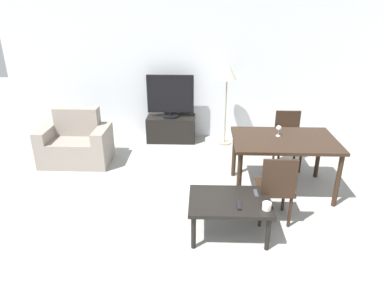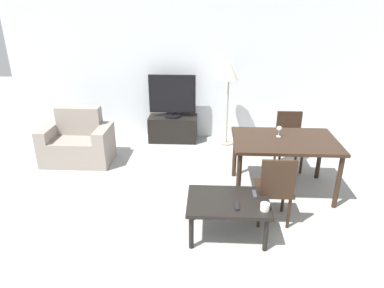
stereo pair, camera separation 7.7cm
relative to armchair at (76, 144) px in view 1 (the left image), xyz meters
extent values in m
cube|color=silver|center=(1.99, 1.22, 1.05)|extent=(7.09, 0.06, 2.70)
cube|color=gray|center=(0.00, -0.03, -0.10)|extent=(0.69, 0.62, 0.40)
cube|color=gray|center=(0.00, 0.17, 0.32)|extent=(0.69, 0.20, 0.44)
cube|color=gray|center=(-0.43, -0.03, -0.01)|extent=(0.18, 0.62, 0.58)
cube|color=gray|center=(0.43, -0.03, -0.01)|extent=(0.18, 0.62, 0.58)
cube|color=black|center=(1.40, 0.95, -0.08)|extent=(0.86, 0.41, 0.45)
cylinder|color=black|center=(1.40, 0.95, 0.16)|extent=(0.28, 0.28, 0.03)
cylinder|color=black|center=(1.40, 0.95, 0.20)|extent=(0.04, 0.04, 0.05)
cube|color=black|center=(1.40, 0.95, 0.56)|extent=(0.81, 0.04, 0.67)
cube|color=black|center=(1.40, 0.92, 0.56)|extent=(0.78, 0.01, 0.63)
cube|color=black|center=(2.27, -1.74, 0.10)|extent=(0.86, 0.61, 0.04)
cylinder|color=black|center=(1.89, -1.99, -0.11)|extent=(0.05, 0.05, 0.39)
cylinder|color=black|center=(2.64, -1.99, -0.11)|extent=(0.05, 0.05, 0.39)
cylinder|color=black|center=(1.89, -1.49, -0.11)|extent=(0.05, 0.05, 0.39)
cylinder|color=black|center=(2.64, -1.49, -0.11)|extent=(0.05, 0.05, 0.39)
cube|color=black|center=(3.02, -0.76, 0.42)|extent=(1.31, 0.88, 0.04)
cylinder|color=black|center=(2.42, -1.14, 0.05)|extent=(0.06, 0.06, 0.70)
cylinder|color=black|center=(3.62, -1.14, 0.05)|extent=(0.06, 0.06, 0.70)
cylinder|color=black|center=(2.42, -0.38, 0.05)|extent=(0.06, 0.06, 0.70)
cylinder|color=black|center=(3.62, -0.38, 0.05)|extent=(0.06, 0.06, 0.70)
cube|color=black|center=(2.79, -1.43, 0.10)|extent=(0.40, 0.40, 0.04)
cylinder|color=black|center=(2.63, -1.27, -0.11)|extent=(0.04, 0.04, 0.39)
cylinder|color=black|center=(2.95, -1.27, -0.11)|extent=(0.04, 0.04, 0.39)
cylinder|color=black|center=(2.63, -1.59, -0.11)|extent=(0.04, 0.04, 0.39)
cylinder|color=black|center=(2.95, -1.59, -0.11)|extent=(0.04, 0.04, 0.39)
cube|color=black|center=(2.79, -1.61, 0.33)|extent=(0.37, 0.04, 0.42)
cube|color=black|center=(3.25, -0.09, 0.10)|extent=(0.40, 0.40, 0.04)
cylinder|color=black|center=(3.09, -0.25, -0.11)|extent=(0.04, 0.04, 0.39)
cylinder|color=black|center=(3.41, -0.25, -0.11)|extent=(0.04, 0.04, 0.39)
cylinder|color=black|center=(3.09, 0.07, -0.11)|extent=(0.04, 0.04, 0.39)
cylinder|color=black|center=(3.41, 0.07, -0.11)|extent=(0.04, 0.04, 0.39)
cube|color=black|center=(3.25, 0.09, 0.33)|extent=(0.37, 0.04, 0.42)
cylinder|color=gray|center=(2.36, 0.84, -0.29)|extent=(0.24, 0.24, 0.02)
cylinder|color=gray|center=(2.36, 0.84, 0.29)|extent=(0.02, 0.02, 1.13)
cone|color=beige|center=(2.36, 0.84, 1.00)|extent=(0.31, 0.31, 0.31)
cube|color=#38383D|center=(2.55, -1.62, 0.13)|extent=(0.04, 0.15, 0.02)
cube|color=black|center=(2.35, -1.86, 0.13)|extent=(0.04, 0.15, 0.02)
cylinder|color=white|center=(2.62, -1.91, 0.16)|extent=(0.09, 0.09, 0.08)
cylinder|color=silver|center=(2.95, -0.67, 0.44)|extent=(0.06, 0.06, 0.01)
cylinder|color=silver|center=(2.95, -0.67, 0.48)|extent=(0.01, 0.01, 0.07)
sphere|color=silver|center=(2.95, -0.67, 0.55)|extent=(0.07, 0.07, 0.07)
camera|label=1|loc=(1.97, -4.84, 2.07)|focal=32.00mm
camera|label=2|loc=(2.05, -4.84, 2.07)|focal=32.00mm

